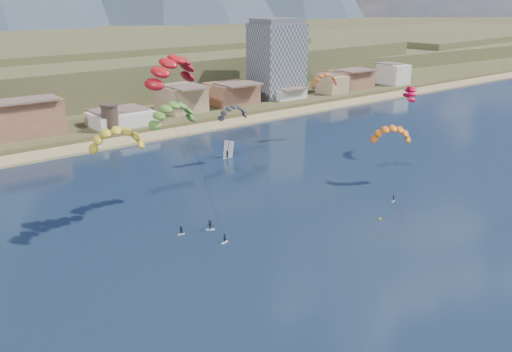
# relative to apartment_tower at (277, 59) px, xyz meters

# --- Properties ---
(ground) EXTENTS (2400.00, 2400.00, 0.00)m
(ground) POSITION_rel_apartment_tower_xyz_m (-85.00, -128.00, -17.82)
(ground) COLOR black
(ground) RESTS_ON ground
(beach) EXTENTS (2200.00, 12.00, 0.90)m
(beach) POSITION_rel_apartment_tower_xyz_m (-85.00, -22.00, -17.57)
(beach) COLOR tan
(beach) RESTS_ON ground
(foothills) EXTENTS (940.00, 210.00, 18.00)m
(foothills) POSITION_rel_apartment_tower_xyz_m (-62.61, 104.47, -8.74)
(foothills) COLOR brown
(foothills) RESTS_ON ground
(apartment_tower) EXTENTS (20.00, 16.00, 32.00)m
(apartment_tower) POSITION_rel_apartment_tower_xyz_m (0.00, 0.00, 0.00)
(apartment_tower) COLOR gray
(apartment_tower) RESTS_ON ground
(watchtower) EXTENTS (5.82, 5.82, 8.60)m
(watchtower) POSITION_rel_apartment_tower_xyz_m (-80.00, -14.00, -11.45)
(watchtower) COLOR #47382D
(watchtower) RESTS_ON ground
(kitesurfer_red) EXTENTS (13.37, 15.76, 34.47)m
(kitesurfer_red) POSITION_rel_apartment_tower_xyz_m (-98.42, -89.00, 13.51)
(kitesurfer_red) COLOR silver
(kitesurfer_red) RESTS_ON ground
(kitesurfer_yellow) EXTENTS (12.35, 16.69, 22.37)m
(kitesurfer_yellow) POSITION_rel_apartment_tower_xyz_m (-105.08, -78.52, -0.11)
(kitesurfer_yellow) COLOR silver
(kitesurfer_yellow) RESTS_ON ground
(kitesurfer_orange) EXTENTS (15.04, 14.29, 17.60)m
(kitesurfer_orange) POSITION_rel_apartment_tower_xyz_m (-44.59, -95.91, -5.10)
(kitesurfer_orange) COLOR silver
(kitesurfer_orange) RESTS_ON ground
(kitesurfer_green) EXTENTS (11.79, 18.56, 25.19)m
(kitesurfer_green) POSITION_rel_apartment_tower_xyz_m (-92.59, -78.15, 2.86)
(kitesurfer_green) COLOR silver
(kitesurfer_green) RESTS_ON ground
(distant_kite_dark) EXTENTS (8.84, 6.05, 17.77)m
(distant_kite_dark) POSITION_rel_apartment_tower_xyz_m (-66.08, -61.63, -2.99)
(distant_kite_dark) COLOR #262626
(distant_kite_dark) RESTS_ON ground
(distant_kite_orange) EXTENTS (9.52, 6.85, 22.17)m
(distant_kite_orange) POSITION_rel_apartment_tower_xyz_m (-29.24, -57.81, 1.61)
(distant_kite_orange) COLOR #262626
(distant_kite_orange) RESTS_ON ground
(distant_kite_red) EXTENTS (8.05, 8.31, 20.78)m
(distant_kite_red) POSITION_rel_apartment_tower_xyz_m (-22.22, -83.56, 0.29)
(distant_kite_red) COLOR #262626
(distant_kite_red) RESTS_ON ground
(windsurfer) EXTENTS (2.78, 3.04, 4.79)m
(windsurfer) POSITION_rel_apartment_tower_xyz_m (-63.80, -55.68, -16.30)
(windsurfer) COLOR silver
(windsurfer) RESTS_ON ground
(buoy) EXTENTS (0.62, 0.62, 0.62)m
(buoy) POSITION_rel_apartment_tower_xyz_m (-63.90, -109.74, -17.71)
(buoy) COLOR yellow
(buoy) RESTS_ON ground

